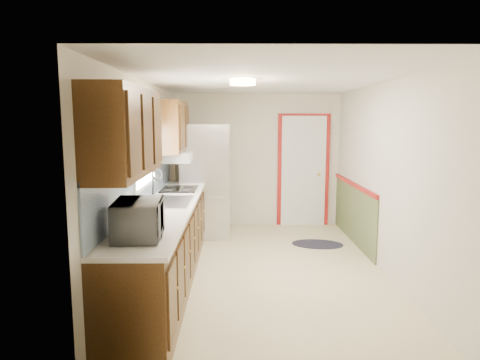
{
  "coord_description": "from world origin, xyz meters",
  "views": [
    {
      "loc": [
        -0.38,
        -5.28,
        1.93
      ],
      "look_at": [
        -0.33,
        0.24,
        1.15
      ],
      "focal_mm": 32.0,
      "sensor_mm": 36.0,
      "label": 1
    }
  ],
  "objects": [
    {
      "name": "back_wall_trim",
      "position": [
        0.99,
        2.21,
        0.89
      ],
      "size": [
        1.12,
        2.3,
        2.08
      ],
      "color": "maroon",
      "rests_on": "ground"
    },
    {
      "name": "refrigerator",
      "position": [
        -0.91,
        1.75,
        0.93
      ],
      "size": [
        0.86,
        0.82,
        1.86
      ],
      "rotation": [
        0.0,
        0.0,
        0.12
      ],
      "color": "#B7B7BC",
      "rests_on": "ground"
    },
    {
      "name": "room_shell",
      "position": [
        0.0,
        0.0,
        1.2
      ],
      "size": [
        3.2,
        5.2,
        2.52
      ],
      "color": "beige",
      "rests_on": "ground"
    },
    {
      "name": "ceiling_fixture",
      "position": [
        -0.3,
        -0.2,
        2.36
      ],
      "size": [
        0.3,
        0.3,
        0.06
      ],
      "primitive_type": "cylinder",
      "color": "#FFD88C",
      "rests_on": "room_shell"
    },
    {
      "name": "cooktop",
      "position": [
        -1.19,
        0.75,
        0.95
      ],
      "size": [
        0.49,
        0.59,
        0.02
      ],
      "primitive_type": "cube",
      "color": "black",
      "rests_on": "kitchen_run"
    },
    {
      "name": "rug",
      "position": [
        0.89,
        1.18,
        0.01
      ],
      "size": [
        0.86,
        0.63,
        0.01
      ],
      "primitive_type": "ellipsoid",
      "rotation": [
        0.0,
        0.0,
        -0.16
      ],
      "color": "black",
      "rests_on": "ground"
    },
    {
      "name": "kitchen_run",
      "position": [
        -1.24,
        -0.29,
        0.81
      ],
      "size": [
        0.63,
        4.0,
        2.2
      ],
      "color": "#3B220D",
      "rests_on": "ground"
    },
    {
      "name": "microwave",
      "position": [
        -1.2,
        -1.76,
        1.13
      ],
      "size": [
        0.37,
        0.6,
        0.39
      ],
      "primitive_type": "imported",
      "rotation": [
        0.0,
        0.0,
        1.67
      ],
      "color": "white",
      "rests_on": "kitchen_run"
    }
  ]
}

